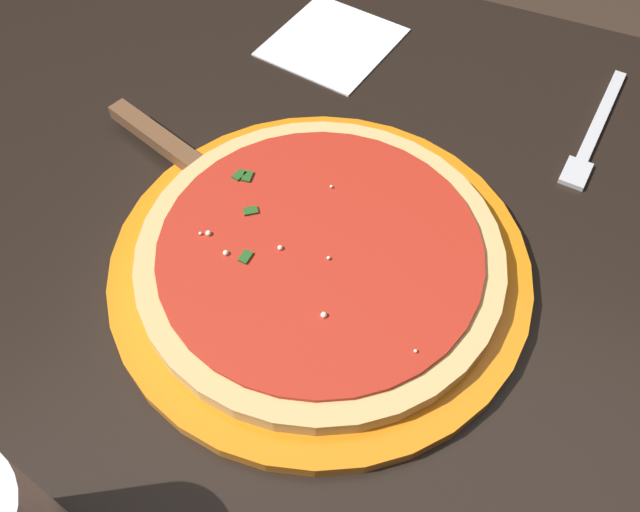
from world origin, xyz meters
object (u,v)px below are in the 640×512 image
Objects in this scene: serving_plate at (320,265)px; pizza_server at (187,160)px; napkin_loose_left at (332,42)px; fork at (594,133)px; pizza at (320,254)px.

serving_plate is 1.60× the size of pizza_server.
napkin_loose_left is 0.74× the size of fork.
serving_plate is 0.32m from napkin_loose_left.
pizza_server is 1.62× the size of napkin_loose_left.
pizza is 1.64× the size of fork.
pizza is 0.32m from fork.
serving_plate is 2.58× the size of napkin_loose_left.
pizza_server is (-0.16, 0.05, -0.00)m from pizza.
pizza is 1.38× the size of pizza_server.
serving_plate reaches higher than napkin_loose_left.
serving_plate is at bearing -125.32° from fork.
fork is at bearing 54.67° from pizza.
napkin_loose_left is at bearing 111.09° from pizza.
pizza reaches higher than pizza_server.
pizza reaches higher than fork.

